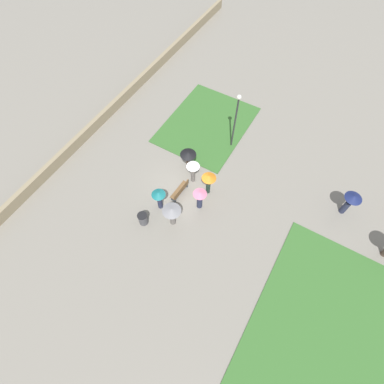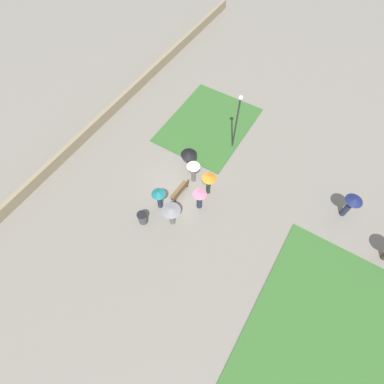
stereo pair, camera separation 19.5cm
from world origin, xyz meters
TOP-DOWN VIEW (x-y plane):
  - ground_plane at (0.00, 0.00)m, footprint 90.00×90.00m
  - lawn_patch_near at (-6.06, -1.57)m, footprint 7.74×6.06m
  - lawn_patch_far at (3.87, 11.18)m, footprint 10.37×7.27m
  - parapet_wall at (0.00, -8.98)m, footprint 45.00×0.35m
  - park_bench at (0.58, 0.00)m, footprint 1.65×0.50m
  - lamp_post at (-5.12, 1.07)m, footprint 0.32×0.32m
  - trash_bin at (3.63, -0.92)m, footprint 0.64×0.64m
  - crowd_person_pink at (0.74, 1.62)m, footprint 0.91×0.91m
  - crowd_person_teal at (2.11, -0.62)m, footprint 0.90×0.90m
  - crowd_person_white at (-0.84, 0.19)m, footprint 0.91×0.91m
  - crowd_person_grey at (2.68, 0.74)m, footprint 1.18×1.18m
  - crowd_person_orange at (-0.53, 1.56)m, footprint 0.97×0.97m
  - crowd_person_black at (-1.60, -0.65)m, footprint 1.12×1.12m
  - lone_walker_far_path at (-3.72, 10.02)m, footprint 1.08×1.08m

SIDE VIEW (x-z plane):
  - ground_plane at x=0.00m, z-range 0.00..0.00m
  - lawn_patch_near at x=-6.06m, z-range 0.00..0.06m
  - lawn_patch_far at x=3.87m, z-range 0.00..0.06m
  - parapet_wall at x=0.00m, z-range 0.00..0.88m
  - park_bench at x=0.58m, z-range 0.01..0.91m
  - trash_bin at x=3.63m, z-range 0.00..0.95m
  - crowd_person_pink at x=0.74m, z-range 0.23..1.99m
  - crowd_person_teal at x=2.11m, z-range 0.37..2.19m
  - crowd_person_white at x=-0.84m, z-range 0.36..2.21m
  - crowd_person_grey at x=2.68m, z-range 0.44..2.28m
  - crowd_person_black at x=-1.60m, z-range 0.46..2.26m
  - lone_walker_far_path at x=-3.72m, z-range 0.38..2.36m
  - crowd_person_orange at x=-0.53m, z-range 0.49..2.44m
  - lamp_post at x=-5.12m, z-range 0.65..5.48m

